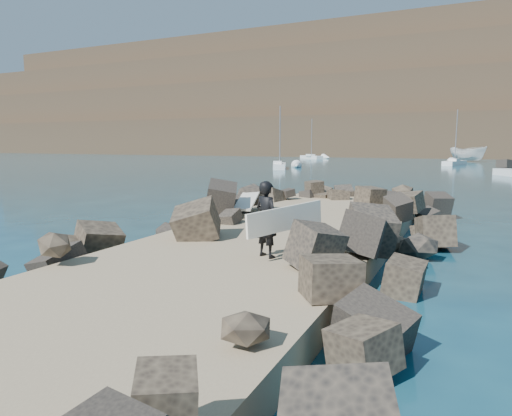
% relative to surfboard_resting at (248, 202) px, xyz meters
% --- Properties ---
extents(ground, '(800.00, 800.00, 0.00)m').
position_rel_surfboard_resting_xyz_m(ground, '(2.33, -3.30, -1.04)').
color(ground, '#0F384C').
rests_on(ground, ground).
extents(jetty, '(6.00, 26.00, 0.60)m').
position_rel_surfboard_resting_xyz_m(jetty, '(2.33, -5.30, -0.74)').
color(jetty, '#8C7759').
rests_on(jetty, ground).
extents(riprap_left, '(2.60, 22.00, 1.00)m').
position_rel_surfboard_resting_xyz_m(riprap_left, '(-0.57, -4.80, -0.54)').
color(riprap_left, black).
rests_on(riprap_left, ground).
extents(riprap_right, '(2.60, 22.00, 1.00)m').
position_rel_surfboard_resting_xyz_m(riprap_right, '(5.23, -4.80, -0.54)').
color(riprap_right, black).
rests_on(riprap_right, ground).
extents(headland, '(360.00, 140.00, 32.00)m').
position_rel_surfboard_resting_xyz_m(headland, '(12.33, 156.70, 14.96)').
color(headland, '#2D4919').
rests_on(headland, ground).
extents(surfboard_resting, '(1.24, 2.53, 0.08)m').
position_rel_surfboard_resting_xyz_m(surfboard_resting, '(0.00, 0.00, 0.00)').
color(surfboard_resting, white).
rests_on(surfboard_resting, riprap_left).
extents(boat_imported, '(7.22, 6.26, 2.71)m').
position_rel_surfboard_resting_xyz_m(boat_imported, '(6.86, 72.50, 0.31)').
color(boat_imported, silver).
rests_on(boat_imported, ground).
extents(surfer_with_board, '(1.35, 1.92, 1.72)m').
position_rel_surfboard_resting_xyz_m(surfer_with_board, '(3.25, -5.58, 0.43)').
color(surfer_with_board, black).
rests_on(surfer_with_board, jetty).
extents(sailboat_b, '(3.20, 6.86, 8.13)m').
position_rel_surfboard_resting_xyz_m(sailboat_b, '(5.21, 57.67, -0.69)').
color(sailboat_b, white).
rests_on(sailboat_b, ground).
extents(sailboat_e, '(6.11, 5.66, 8.27)m').
position_rel_surfboard_resting_xyz_m(sailboat_e, '(-22.43, 75.42, -0.69)').
color(sailboat_e, white).
rests_on(sailboat_e, ground).
extents(sailboat_a, '(3.62, 6.58, 7.89)m').
position_rel_surfboard_resting_xyz_m(sailboat_a, '(-14.47, 38.59, -0.69)').
color(sailboat_a, white).
rests_on(sailboat_a, ground).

